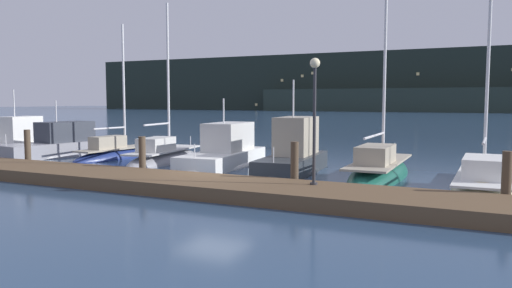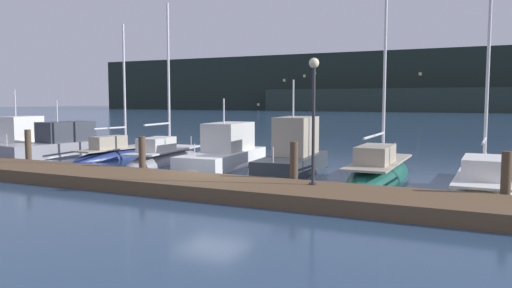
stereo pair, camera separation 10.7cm
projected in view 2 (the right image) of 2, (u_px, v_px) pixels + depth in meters
The scene contains 17 objects.
ground_plane at pixel (213, 183), 18.76m from camera, with size 400.00×400.00×0.00m, color navy.
dock at pixel (188, 184), 17.22m from camera, with size 41.93×2.80×0.45m, color brown.
mooring_pile_1 at pixel (28, 149), 22.92m from camera, with size 0.28×0.28×1.78m, color #4C3D2D.
mooring_pile_2 at pixel (142, 157), 20.07m from camera, with size 0.28×0.28×1.67m, color #4C3D2D.
mooring_pile_3 at pixel (294, 166), 17.21m from camera, with size 0.28×0.28×1.70m, color #4C3D2D.
mooring_pile_4 at pixel (506, 180), 14.36m from camera, with size 0.28×0.28×1.67m, color #4C3D2D.
motorboat_berth_1 at pixel (17, 146), 29.63m from camera, with size 2.42×5.67×4.24m.
motorboat_berth_2 at pixel (58, 150), 27.89m from camera, with size 3.45×6.87×3.67m.
sailboat_berth_3 at pixel (118, 156), 26.90m from camera, with size 1.87×6.21×7.74m.
sailboat_berth_4 at pixel (164, 159), 25.18m from camera, with size 2.63×6.77×8.61m.
motorboat_berth_5 at pixel (224, 158), 23.71m from camera, with size 2.86×6.90×3.68m.
motorboat_berth_6 at pixel (293, 162), 21.50m from camera, with size 2.55×6.12×4.58m.
sailboat_berth_7 at pixel (379, 174), 20.18m from camera, with size 2.04×7.40×11.25m.
sailboat_berth_8 at pixel (483, 184), 17.82m from camera, with size 2.11×7.57×10.98m.
channel_buoy at pixel (285, 137), 32.29m from camera, with size 1.20×1.20×2.02m.
dock_lamppost at pixel (314, 100), 15.62m from camera, with size 0.32×0.32×3.99m.
hillside_backdrop at pixel (470, 83), 136.28m from camera, with size 240.00×23.00×17.03m.
Camera 2 is at (9.56, -15.99, 3.12)m, focal length 35.00 mm.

